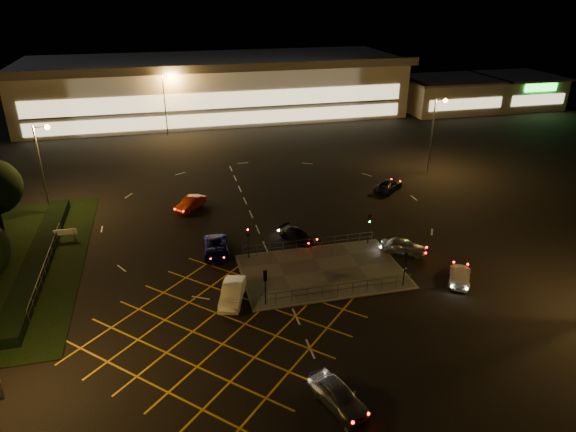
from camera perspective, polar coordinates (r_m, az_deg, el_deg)
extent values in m
plane|color=black|center=(47.73, 0.78, -5.32)|extent=(180.00, 180.00, 0.00)
cube|color=#4C4944|center=(46.53, 3.80, -6.14)|extent=(14.00, 9.00, 0.12)
cube|color=black|center=(53.05, -25.91, -4.16)|extent=(2.00, 26.00, 1.00)
cube|color=beige|center=(104.27, -8.08, 13.93)|extent=(70.00, 25.00, 10.00)
cube|color=slate|center=(103.47, -8.25, 16.75)|extent=(72.00, 26.50, 0.60)
cube|color=#FFEAA5|center=(92.03, -7.17, 12.58)|extent=(66.00, 0.20, 3.00)
cube|color=#FFEAA5|center=(92.74, -7.07, 10.64)|extent=(66.00, 0.20, 2.20)
cube|color=beige|center=(111.67, 17.28, 12.74)|extent=(18.00, 14.00, 6.00)
cube|color=slate|center=(111.13, 17.48, 14.33)|extent=(18.80, 14.80, 0.40)
cube|color=#FFEAA5|center=(105.88, 19.17, 11.68)|extent=(15.30, 0.20, 2.00)
cube|color=beige|center=(120.57, 24.01, 12.56)|extent=(14.00, 14.00, 6.00)
cube|color=slate|center=(120.07, 24.27, 14.02)|extent=(14.80, 14.80, 0.40)
cube|color=#FFEAA5|center=(115.23, 26.05, 11.52)|extent=(11.90, 0.20, 2.00)
cube|color=#19E533|center=(114.74, 26.30, 12.67)|extent=(7.00, 0.30, 1.40)
cylinder|color=slate|center=(62.45, -25.67, 4.58)|extent=(0.20, 0.20, 10.00)
cylinder|color=slate|center=(61.03, -25.85, 8.88)|extent=(1.40, 0.12, 0.12)
sphere|color=orange|center=(60.90, -25.20, 8.92)|extent=(0.56, 0.56, 0.56)
cylinder|color=slate|center=(71.76, 15.65, 8.47)|extent=(0.20, 0.20, 10.00)
cylinder|color=slate|center=(71.00, 16.60, 12.20)|extent=(1.40, 0.12, 0.12)
sphere|color=orange|center=(71.36, 17.10, 12.16)|extent=(0.56, 0.56, 0.56)
cylinder|color=slate|center=(90.01, -13.51, 11.84)|extent=(0.20, 0.20, 10.00)
cylinder|color=slate|center=(89.14, -13.35, 14.88)|extent=(1.40, 0.12, 0.12)
sphere|color=orange|center=(89.16, -12.89, 14.90)|extent=(0.56, 0.56, 0.56)
cylinder|color=slate|center=(100.51, 10.48, 13.37)|extent=(0.20, 0.20, 10.00)
cylinder|color=slate|center=(100.01, 11.07, 16.07)|extent=(1.40, 0.12, 0.12)
sphere|color=orange|center=(100.31, 11.45, 16.04)|extent=(0.56, 0.56, 0.56)
cylinder|color=black|center=(41.12, -2.53, -8.07)|extent=(0.10, 0.10, 3.00)
cube|color=black|center=(40.48, -2.56, -6.64)|extent=(0.28, 0.18, 0.90)
sphere|color=#19FF33|center=(40.59, -2.60, -6.54)|extent=(0.16, 0.16, 0.16)
cylinder|color=black|center=(44.63, 12.82, -5.88)|extent=(0.10, 0.10, 3.00)
cube|color=black|center=(44.05, 12.97, -4.54)|extent=(0.28, 0.18, 0.90)
sphere|color=#19FF33|center=(44.15, 12.89, -4.46)|extent=(0.16, 0.16, 0.16)
cylinder|color=black|center=(47.95, -4.45, -3.05)|extent=(0.10, 0.10, 3.00)
cube|color=black|center=(47.41, -4.50, -1.76)|extent=(0.28, 0.18, 0.90)
sphere|color=#FF0C0C|center=(47.29, -4.47, -1.83)|extent=(0.16, 0.16, 0.16)
cylinder|color=black|center=(51.00, 8.95, -1.52)|extent=(0.10, 0.10, 3.00)
cube|color=black|center=(50.49, 9.04, -0.30)|extent=(0.28, 0.18, 0.90)
sphere|color=#19FF33|center=(50.38, 9.10, -0.36)|extent=(0.16, 0.16, 0.16)
cylinder|color=black|center=(61.00, -29.34, -0.25)|extent=(0.36, 0.36, 2.88)
imported|color=#A0A3A7|center=(33.34, 5.59, -19.19)|extent=(3.24, 4.87, 1.54)
imported|color=white|center=(42.36, -6.20, -8.51)|extent=(2.93, 4.91, 1.53)
imported|color=#0E0D50|center=(49.45, -8.00, -3.52)|extent=(2.66, 5.20, 1.41)
imported|color=black|center=(51.54, 1.06, -2.16)|extent=(3.62, 4.48, 1.22)
imported|color=silver|center=(50.37, 12.74, -3.33)|extent=(4.55, 3.73, 1.46)
imported|color=maroon|center=(59.72, -10.78, 1.37)|extent=(3.99, 4.24, 1.43)
imported|color=black|center=(65.40, 11.10, 3.36)|extent=(4.94, 4.65, 1.29)
imported|color=silver|center=(47.14, 18.56, -6.27)|extent=(3.81, 4.58, 1.25)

